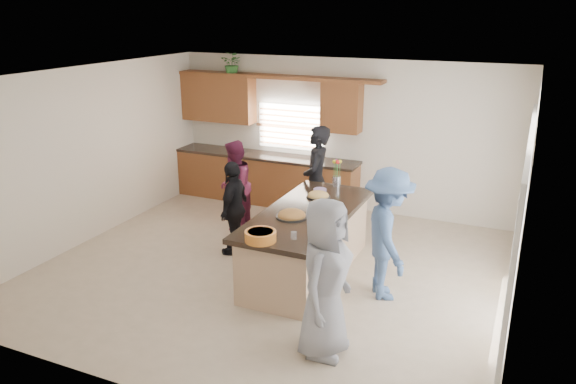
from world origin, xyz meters
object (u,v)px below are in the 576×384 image
at_px(island, 307,244).
at_px(salad_bowl, 261,236).
at_px(woman_left_mid, 235,185).
at_px(woman_right_front, 325,278).
at_px(woman_left_back, 316,180).
at_px(woman_left_front, 234,208).
at_px(woman_right_back, 388,234).

distance_m(island, salad_bowl, 1.34).
xyz_separation_m(salad_bowl, woman_left_mid, (-1.67, 2.34, -0.25)).
bearing_deg(woman_right_front, island, 29.33).
bearing_deg(salad_bowl, woman_left_back, 96.78).
bearing_deg(woman_left_front, woman_left_back, 139.81).
xyz_separation_m(island, salad_bowl, (-0.13, -1.21, 0.57)).
relative_size(island, woman_right_back, 1.54).
bearing_deg(woman_left_back, woman_left_front, -45.44).
relative_size(salad_bowl, woman_left_mid, 0.25).
bearing_deg(woman_right_front, woman_right_back, -9.15).
distance_m(woman_left_mid, woman_right_front, 3.94).
distance_m(island, woman_right_front, 1.99).
height_order(woman_left_back, woman_left_front, woman_left_back).
distance_m(salad_bowl, woman_right_front, 1.16).
bearing_deg(woman_left_mid, island, 47.57).
height_order(island, woman_right_back, woman_right_back).
height_order(salad_bowl, woman_left_front, woman_left_front).
xyz_separation_m(woman_left_back, woman_right_back, (1.64, -1.69, -0.04)).
bearing_deg(woman_right_back, woman_left_mid, 38.24).
relative_size(salad_bowl, woman_left_back, 0.21).
height_order(island, woman_left_front, woman_left_front).
relative_size(woman_left_mid, woman_right_back, 0.88).
height_order(island, woman_left_mid, woman_left_mid).
relative_size(woman_right_back, woman_right_front, 0.98).
bearing_deg(woman_right_front, woman_left_back, 24.44).
height_order(woman_left_mid, woman_right_back, woman_right_back).
distance_m(island, woman_left_back, 1.63).
height_order(woman_left_front, woman_right_back, woman_right_back).
distance_m(woman_left_front, woman_right_back, 2.53).
xyz_separation_m(island, woman_right_front, (0.90, -1.72, 0.45)).
relative_size(woman_left_back, woman_left_mid, 1.20).
xyz_separation_m(woman_left_mid, woman_right_front, (2.70, -2.86, 0.13)).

